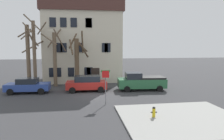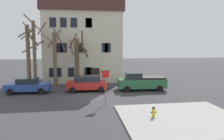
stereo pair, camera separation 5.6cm
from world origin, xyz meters
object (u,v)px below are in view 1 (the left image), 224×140
at_px(tree_bare_mid, 34,51).
at_px(tree_bare_end, 77,59).
at_px(street_sign_pole, 106,81).
at_px(car_red_wagon, 87,83).
at_px(car_blue_sedan, 28,86).
at_px(building_main, 83,40).
at_px(tree_bare_far, 55,57).
at_px(tree_bare_near, 29,54).
at_px(fire_hydrant, 154,112).
at_px(pickup_truck_green, 141,82).
at_px(bicycle_leaning, 40,85).

distance_m(tree_bare_mid, tree_bare_end, 5.17).
bearing_deg(street_sign_pole, tree_bare_mid, 131.37).
bearing_deg(tree_bare_end, car_red_wagon, -70.35).
distance_m(car_blue_sedan, street_sign_pole, 9.60).
bearing_deg(building_main, tree_bare_far, -127.12).
bearing_deg(tree_bare_near, tree_bare_far, -0.20).
bearing_deg(tree_bare_far, fire_hydrant, -57.67).
bearing_deg(pickup_truck_green, fire_hydrant, -100.99).
bearing_deg(bicycle_leaning, building_main, 46.58).
relative_size(tree_bare_mid, tree_bare_far, 1.19).
distance_m(tree_bare_far, car_red_wagon, 5.81).
bearing_deg(building_main, tree_bare_near, -145.02).
bearing_deg(tree_bare_far, tree_bare_mid, -170.37).
bearing_deg(building_main, car_blue_sedan, -126.50).
bearing_deg(tree_bare_far, car_blue_sedan, -125.65).
bearing_deg(building_main, street_sign_pole, -82.59).
bearing_deg(car_red_wagon, building_main, 92.19).
bearing_deg(fire_hydrant, tree_bare_mid, 129.99).
xyz_separation_m(building_main, street_sign_pole, (1.77, -13.61, -3.74)).
height_order(tree_bare_far, tree_bare_end, tree_bare_far).
relative_size(fire_hydrant, street_sign_pole, 0.25).
bearing_deg(fire_hydrant, street_sign_pole, 126.72).
bearing_deg(street_sign_pole, tree_bare_end, 106.44).
relative_size(car_blue_sedan, street_sign_pole, 1.53).
xyz_separation_m(building_main, fire_hydrant, (4.68, -17.51, -5.32)).
height_order(car_blue_sedan, bicycle_leaning, car_blue_sedan).
bearing_deg(tree_bare_far, bicycle_leaning, -152.50).
height_order(car_blue_sedan, pickup_truck_green, pickup_truck_green).
bearing_deg(tree_bare_far, street_sign_pole, -59.73).
height_order(building_main, tree_bare_far, building_main).
bearing_deg(car_blue_sedan, tree_bare_mid, 87.24).
bearing_deg(street_sign_pole, car_red_wagon, 104.70).
xyz_separation_m(tree_bare_end, bicycle_leaning, (-4.46, -0.41, -3.02)).
distance_m(tree_bare_mid, car_blue_sedan, 4.70).
relative_size(car_blue_sedan, car_red_wagon, 1.02).
height_order(tree_bare_end, street_sign_pole, tree_bare_end).
bearing_deg(street_sign_pole, tree_bare_far, 120.27).
relative_size(building_main, pickup_truck_green, 2.09).
xyz_separation_m(tree_bare_near, tree_bare_mid, (0.75, -0.41, 0.36)).
height_order(tree_bare_mid, pickup_truck_green, tree_bare_mid).
relative_size(building_main, tree_bare_far, 1.59).
bearing_deg(tree_bare_end, fire_hydrant, -66.40).
height_order(building_main, tree_bare_mid, building_main).
bearing_deg(tree_bare_near, tree_bare_mid, -28.32).
xyz_separation_m(tree_bare_near, tree_bare_end, (5.82, -0.49, -0.64)).
bearing_deg(car_red_wagon, tree_bare_end, 109.65).
relative_size(building_main, tree_bare_near, 1.52).
distance_m(tree_bare_far, fire_hydrant, 15.60).
bearing_deg(car_blue_sedan, tree_bare_end, 29.64).
xyz_separation_m(building_main, tree_bare_far, (-3.49, -4.60, -2.16)).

